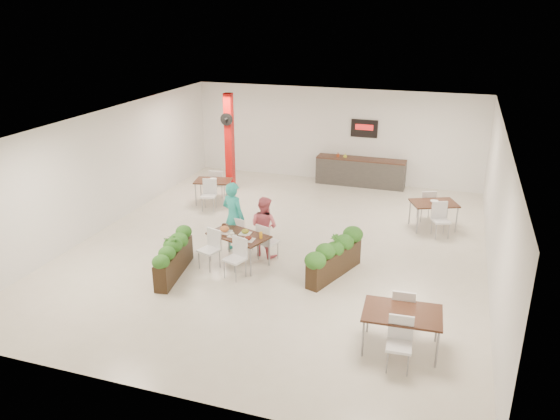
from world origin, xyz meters
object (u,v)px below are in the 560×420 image
object	(u,v)px
diner_woman	(264,226)
side_table_a	(213,184)
side_table_c	(402,318)
planter_left	(174,254)
red_column	(229,142)
planter_right	(335,256)
side_table_b	(434,207)
diner_man	(233,217)
main_table	(238,239)
service_counter	(360,171)

from	to	relation	value
diner_woman	side_table_a	distance (m)	4.10
diner_woman	side_table_a	size ratio (longest dim) A/B	0.90
side_table_a	side_table_c	world-z (taller)	same
planter_left	side_table_a	distance (m)	4.83
red_column	planter_right	xyz separation A→B (m)	(4.67, -4.97, -1.14)
side_table_c	side_table_b	bearing A→B (deg)	85.06
red_column	diner_man	distance (m)	4.90
main_table	side_table_c	world-z (taller)	same
service_counter	planter_left	world-z (taller)	service_counter
side_table_a	planter_right	bearing A→B (deg)	-49.09
red_column	side_table_c	distance (m)	9.83
service_counter	red_column	bearing A→B (deg)	-155.00
diner_woman	side_table_c	world-z (taller)	diner_woman
red_column	side_table_c	xyz separation A→B (m)	(6.42, -7.38, -1.00)
planter_right	side_table_a	distance (m)	5.87
planter_left	side_table_c	size ratio (longest dim) A/B	1.16
diner_woman	side_table_c	distance (m)	4.69
red_column	service_counter	size ratio (longest dim) A/B	1.07
red_column	side_table_a	xyz separation A→B (m)	(0.02, -1.39, -1.02)
service_counter	diner_woman	world-z (taller)	service_counter
side_table_b	side_table_c	xyz separation A→B (m)	(-0.18, -6.03, 0.01)
main_table	planter_right	distance (m)	2.30
planter_left	diner_woman	bearing A→B (deg)	46.24
red_column	diner_man	size ratio (longest dim) A/B	1.79
diner_man	diner_woman	distance (m)	0.81
diner_man	planter_right	xyz separation A→B (m)	(2.69, -0.55, -0.40)
diner_woman	planter_right	world-z (taller)	diner_woman
diner_woman	side_table_c	xyz separation A→B (m)	(3.64, -2.96, -0.11)
side_table_a	service_counter	bearing A→B (deg)	27.79
red_column	diner_woman	world-z (taller)	red_column
planter_left	side_table_b	bearing A→B (deg)	41.18
planter_right	service_counter	bearing A→B (deg)	95.57
side_table_a	side_table_c	size ratio (longest dim) A/B	1.02
service_counter	planter_left	distance (m)	8.42
diner_man	side_table_b	bearing A→B (deg)	-127.55
diner_woman	side_table_b	size ratio (longest dim) A/B	0.91
main_table	side_table_c	distance (m)	4.66
side_table_b	side_table_c	size ratio (longest dim) A/B	1.01
service_counter	main_table	size ratio (longest dim) A/B	1.56
main_table	side_table_a	distance (m)	4.37
diner_man	planter_right	size ratio (longest dim) A/B	0.97
red_column	main_table	world-z (taller)	red_column
service_counter	planter_left	xyz separation A→B (m)	(-2.80, -7.94, 0.02)
diner_man	side_table_b	xyz separation A→B (m)	(4.62, 3.07, -0.27)
planter_right	side_table_b	xyz separation A→B (m)	(1.93, 3.62, 0.13)
diner_woman	side_table_b	xyz separation A→B (m)	(3.82, 3.07, -0.12)
diner_man	planter_right	world-z (taller)	diner_man
service_counter	side_table_a	xyz separation A→B (m)	(-3.98, -3.26, 0.13)
diner_man	diner_woman	bearing A→B (deg)	-161.18
planter_right	side_table_a	xyz separation A→B (m)	(-4.65, 3.58, 0.12)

